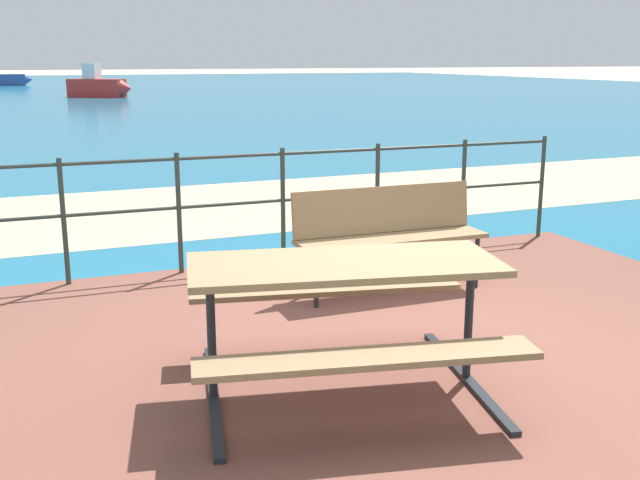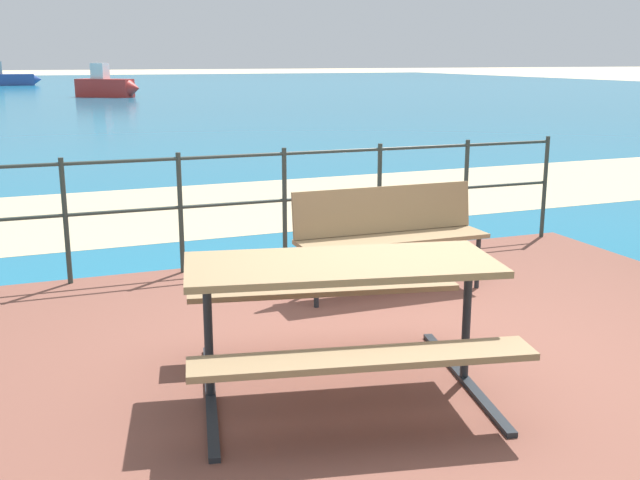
{
  "view_description": "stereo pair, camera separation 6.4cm",
  "coord_description": "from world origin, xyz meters",
  "views": [
    {
      "loc": [
        -2.24,
        -4.18,
        1.98
      ],
      "look_at": [
        -0.18,
        1.07,
        0.61
      ],
      "focal_mm": 42.55,
      "sensor_mm": 36.0,
      "label": 1
    },
    {
      "loc": [
        -2.18,
        -4.2,
        1.98
      ],
      "look_at": [
        -0.18,
        1.07,
        0.61
      ],
      "focal_mm": 42.55,
      "sensor_mm": 36.0,
      "label": 2
    }
  ],
  "objects": [
    {
      "name": "ground_plane",
      "position": [
        0.0,
        0.0,
        0.0
      ],
      "size": [
        240.0,
        240.0,
        0.0
      ],
      "primitive_type": "plane",
      "color": "beige"
    },
    {
      "name": "boat_mid",
      "position": [
        1.6,
        35.54,
        0.55
      ],
      "size": [
        3.19,
        2.67,
        1.66
      ],
      "rotation": [
        0.0,
        0.0,
        5.65
      ],
      "color": "red",
      "rests_on": "sea_water"
    },
    {
      "name": "railing_fence",
      "position": [
        0.0,
        2.47,
        0.73
      ],
      "size": [
        5.94,
        0.04,
        1.1
      ],
      "color": "#2D3833",
      "rests_on": "patio_paving"
    },
    {
      "name": "beach_strip",
      "position": [
        0.0,
        5.67,
        0.01
      ],
      "size": [
        54.07,
        4.91,
        0.01
      ],
      "primitive_type": "cube",
      "rotation": [
        0.0,
        0.0,
        0.02
      ],
      "color": "tan",
      "rests_on": "ground"
    },
    {
      "name": "picnic_table",
      "position": [
        -0.59,
        -0.37,
        0.65
      ],
      "size": [
        2.02,
        1.77,
        0.79
      ],
      "rotation": [
        0.0,
        0.0,
        -0.2
      ],
      "color": "#8C704C",
      "rests_on": "patio_paving"
    },
    {
      "name": "sea_water",
      "position": [
        0.0,
        40.0,
        0.01
      ],
      "size": [
        90.0,
        90.0,
        0.01
      ],
      "primitive_type": "cube",
      "color": "#196B8E",
      "rests_on": "ground"
    },
    {
      "name": "patio_paving",
      "position": [
        0.0,
        0.0,
        0.03
      ],
      "size": [
        6.4,
        5.2,
        0.06
      ],
      "primitive_type": "cube",
      "color": "brown",
      "rests_on": "ground"
    },
    {
      "name": "park_bench",
      "position": [
        0.53,
        1.33,
        0.59
      ],
      "size": [
        1.62,
        0.42,
        0.86
      ],
      "rotation": [
        0.0,
        0.0,
        -0.0
      ],
      "color": "#8C704C",
      "rests_on": "patio_paving"
    }
  ]
}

